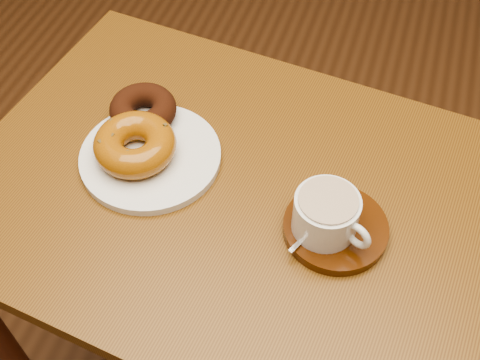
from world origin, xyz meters
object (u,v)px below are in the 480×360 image
(cafe_table, at_px, (228,230))
(saucer, at_px, (335,228))
(coffee_cup, at_px, (327,214))
(donut_plate, at_px, (151,156))

(cafe_table, distance_m, saucer, 0.21)
(cafe_table, xyz_separation_m, coffee_cup, (0.15, -0.04, 0.16))
(saucer, height_order, coffee_cup, coffee_cup)
(cafe_table, relative_size, coffee_cup, 7.62)
(saucer, xyz_separation_m, coffee_cup, (-0.01, -0.01, 0.04))
(donut_plate, bearing_deg, saucer, -8.69)
(cafe_table, height_order, saucer, saucer)
(cafe_table, xyz_separation_m, saucer, (0.17, -0.03, 0.12))
(saucer, bearing_deg, donut_plate, 171.31)
(donut_plate, xyz_separation_m, saucer, (0.30, -0.05, 0.00))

